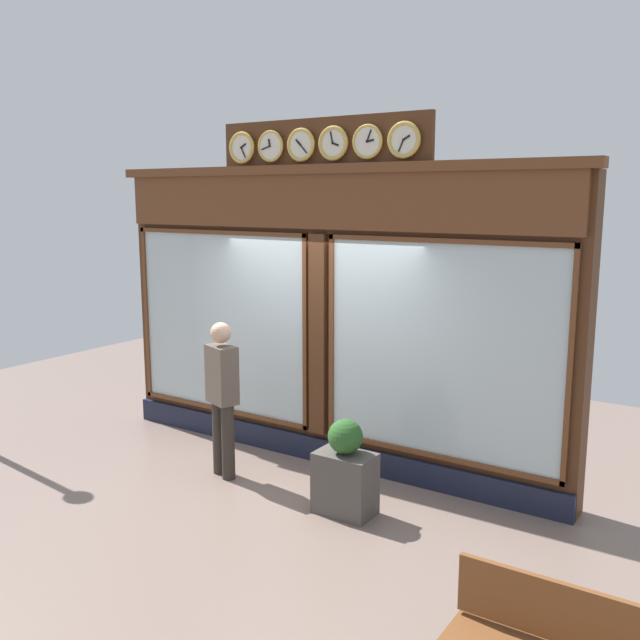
# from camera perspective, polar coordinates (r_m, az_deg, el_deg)

# --- Properties ---
(ground_plane) EXTENTS (14.00, 14.00, 0.00)m
(ground_plane) POSITION_cam_1_polar(r_m,az_deg,el_deg) (6.21, -15.15, -19.05)
(ground_plane) COLOR #7A665B
(shop_facade) EXTENTS (5.77, 0.42, 3.80)m
(shop_facade) POSITION_cam_1_polar(r_m,az_deg,el_deg) (7.77, 0.50, 0.53)
(shop_facade) COLOR #4C2B16
(shop_facade) RESTS_ON ground_plane
(pedestrian) EXTENTS (0.41, 0.33, 1.69)m
(pedestrian) POSITION_cam_1_polar(r_m,az_deg,el_deg) (7.50, -8.01, -5.91)
(pedestrian) COLOR #312A24
(pedestrian) RESTS_ON ground_plane
(planter_box) EXTENTS (0.56, 0.36, 0.60)m
(planter_box) POSITION_cam_1_polar(r_m,az_deg,el_deg) (6.79, 2.07, -13.21)
(planter_box) COLOR #4C4742
(planter_box) RESTS_ON ground_plane
(planter_shrub) EXTENTS (0.33, 0.33, 0.33)m
(planter_shrub) POSITION_cam_1_polar(r_m,az_deg,el_deg) (6.62, 2.09, -9.51)
(planter_shrub) COLOR #285623
(planter_shrub) RESTS_ON planter_box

